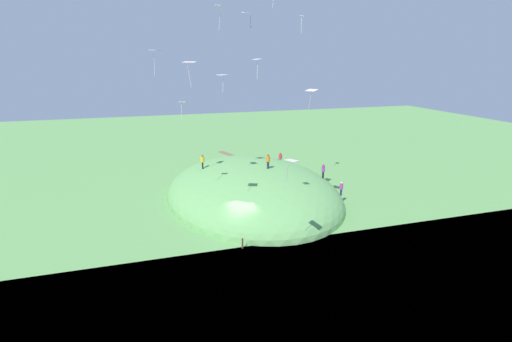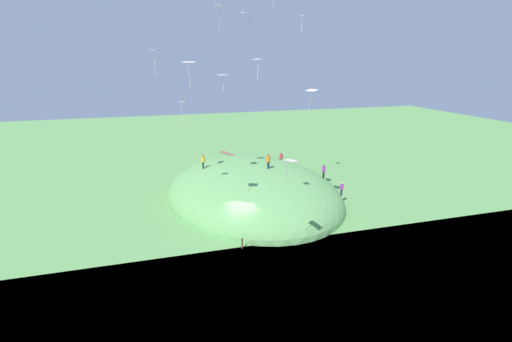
{
  "view_description": "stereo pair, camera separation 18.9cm",
  "coord_description": "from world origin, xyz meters",
  "px_view_note": "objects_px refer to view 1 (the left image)",
  "views": [
    {
      "loc": [
        -31.89,
        8.49,
        15.09
      ],
      "look_at": [
        1.09,
        -1.72,
        5.21
      ],
      "focal_mm": 27.51,
      "sensor_mm": 36.0,
      "label": 1
    },
    {
      "loc": [
        -31.94,
        8.31,
        15.09
      ],
      "look_at": [
        1.09,
        -1.72,
        5.21
      ],
      "focal_mm": 27.51,
      "sensor_mm": 36.0,
      "label": 2
    }
  ],
  "objects_px": {
    "kite_2": "(312,91)",
    "kite_4": "(292,162)",
    "kite_1": "(155,52)",
    "kite_10": "(183,104)",
    "person_with_child": "(341,187)",
    "kite_0": "(248,14)",
    "kite_5": "(257,60)",
    "person_on_hilltop": "(202,160)",
    "person_walking_path": "(323,169)",
    "kite_9": "(303,17)",
    "kite_7": "(223,76)",
    "mooring_post": "(242,243)",
    "person_near_shore": "(268,160)",
    "kite_8": "(190,64)",
    "person_watching_kites": "(280,157)",
    "kite_11": "(219,8)"
  },
  "relations": [
    {
      "from": "person_watching_kites",
      "to": "kite_4",
      "type": "distance_m",
      "value": 26.53
    },
    {
      "from": "kite_0",
      "to": "kite_9",
      "type": "relative_size",
      "value": 0.59
    },
    {
      "from": "kite_4",
      "to": "kite_1",
      "type": "bearing_deg",
      "value": 32.76
    },
    {
      "from": "kite_8",
      "to": "kite_9",
      "type": "height_order",
      "value": "kite_9"
    },
    {
      "from": "person_on_hilltop",
      "to": "kite_5",
      "type": "distance_m",
      "value": 12.64
    },
    {
      "from": "kite_1",
      "to": "kite_10",
      "type": "height_order",
      "value": "kite_1"
    },
    {
      "from": "kite_8",
      "to": "mooring_post",
      "type": "relative_size",
      "value": 2.0
    },
    {
      "from": "person_on_hilltop",
      "to": "person_walking_path",
      "type": "relative_size",
      "value": 1.01
    },
    {
      "from": "kite_8",
      "to": "kite_11",
      "type": "height_order",
      "value": "kite_11"
    },
    {
      "from": "person_with_child",
      "to": "kite_7",
      "type": "xyz_separation_m",
      "value": [
        3.81,
        11.96,
        11.69
      ]
    },
    {
      "from": "person_near_shore",
      "to": "kite_9",
      "type": "bearing_deg",
      "value": -3.03
    },
    {
      "from": "person_walking_path",
      "to": "kite_4",
      "type": "bearing_deg",
      "value": 35.38
    },
    {
      "from": "kite_0",
      "to": "kite_9",
      "type": "height_order",
      "value": "kite_9"
    },
    {
      "from": "person_watching_kites",
      "to": "kite_0",
      "type": "relative_size",
      "value": 1.52
    },
    {
      "from": "person_near_shore",
      "to": "person_on_hilltop",
      "type": "xyz_separation_m",
      "value": [
        4.12,
        6.51,
        -0.57
      ]
    },
    {
      "from": "person_watching_kites",
      "to": "kite_1",
      "type": "relative_size",
      "value": 0.71
    },
    {
      "from": "person_watching_kites",
      "to": "kite_10",
      "type": "height_order",
      "value": "kite_10"
    },
    {
      "from": "kite_2",
      "to": "kite_4",
      "type": "xyz_separation_m",
      "value": [
        -9.12,
        5.63,
        -4.14
      ]
    },
    {
      "from": "kite_4",
      "to": "kite_10",
      "type": "distance_m",
      "value": 12.23
    },
    {
      "from": "person_watching_kites",
      "to": "kite_4",
      "type": "bearing_deg",
      "value": -17.16
    },
    {
      "from": "person_watching_kites",
      "to": "mooring_post",
      "type": "relative_size",
      "value": 1.78
    },
    {
      "from": "person_watching_kites",
      "to": "person_on_hilltop",
      "type": "distance_m",
      "value": 13.56
    },
    {
      "from": "kite_10",
      "to": "mooring_post",
      "type": "distance_m",
      "value": 13.14
    },
    {
      "from": "kite_0",
      "to": "mooring_post",
      "type": "xyz_separation_m",
      "value": [
        1.42,
        0.13,
        -17.56
      ]
    },
    {
      "from": "kite_5",
      "to": "kite_0",
      "type": "bearing_deg",
      "value": 160.12
    },
    {
      "from": "person_near_shore",
      "to": "person_watching_kites",
      "type": "distance_m",
      "value": 11.93
    },
    {
      "from": "kite_10",
      "to": "kite_7",
      "type": "bearing_deg",
      "value": -46.35
    },
    {
      "from": "person_walking_path",
      "to": "mooring_post",
      "type": "distance_m",
      "value": 16.16
    },
    {
      "from": "person_near_shore",
      "to": "kite_11",
      "type": "height_order",
      "value": "kite_11"
    },
    {
      "from": "person_with_child",
      "to": "kite_1",
      "type": "relative_size",
      "value": 0.69
    },
    {
      "from": "kite_2",
      "to": "mooring_post",
      "type": "bearing_deg",
      "value": 124.25
    },
    {
      "from": "person_watching_kites",
      "to": "kite_4",
      "type": "xyz_separation_m",
      "value": [
        -24.41,
        8.46,
        6.05
      ]
    },
    {
      "from": "kite_9",
      "to": "kite_4",
      "type": "bearing_deg",
      "value": 154.87
    },
    {
      "from": "person_with_child",
      "to": "kite_0",
      "type": "xyz_separation_m",
      "value": [
        -8.58,
        12.89,
        16.2
      ]
    },
    {
      "from": "person_near_shore",
      "to": "person_with_child",
      "type": "bearing_deg",
      "value": -48.8
    },
    {
      "from": "kite_0",
      "to": "kite_2",
      "type": "height_order",
      "value": "kite_0"
    },
    {
      "from": "kite_10",
      "to": "kite_4",
      "type": "bearing_deg",
      "value": -147.69
    },
    {
      "from": "person_watching_kites",
      "to": "kite_2",
      "type": "height_order",
      "value": "kite_2"
    },
    {
      "from": "person_walking_path",
      "to": "kite_1",
      "type": "distance_m",
      "value": 21.82
    },
    {
      "from": "person_walking_path",
      "to": "kite_5",
      "type": "relative_size",
      "value": 0.77
    },
    {
      "from": "person_with_child",
      "to": "kite_10",
      "type": "bearing_deg",
      "value": 178.88
    },
    {
      "from": "person_on_hilltop",
      "to": "kite_1",
      "type": "distance_m",
      "value": 13.8
    },
    {
      "from": "kite_7",
      "to": "kite_9",
      "type": "bearing_deg",
      "value": -82.29
    },
    {
      "from": "person_walking_path",
      "to": "kite_1",
      "type": "bearing_deg",
      "value": -16.81
    },
    {
      "from": "person_near_shore",
      "to": "kite_8",
      "type": "xyz_separation_m",
      "value": [
        -10.17,
        9.47,
        10.23
      ]
    },
    {
      "from": "kite_10",
      "to": "kite_11",
      "type": "relative_size",
      "value": 0.92
    },
    {
      "from": "person_near_shore",
      "to": "kite_1",
      "type": "relative_size",
      "value": 0.72
    },
    {
      "from": "person_near_shore",
      "to": "kite_8",
      "type": "distance_m",
      "value": 17.26
    },
    {
      "from": "person_watching_kites",
      "to": "kite_0",
      "type": "xyz_separation_m",
      "value": [
        -22.44,
        11.1,
        16.01
      ]
    },
    {
      "from": "kite_1",
      "to": "kite_9",
      "type": "distance_m",
      "value": 16.16
    }
  ]
}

